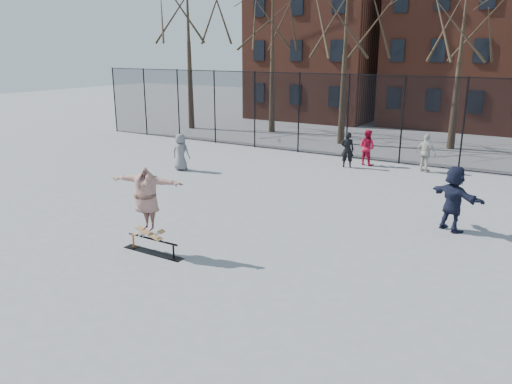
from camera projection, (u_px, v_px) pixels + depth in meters
The scene contains 12 objects.
ground at pixel (210, 253), 12.92m from camera, with size 100.00×100.00×0.00m, color slate.
skate_rail at pixel (153, 247), 12.85m from camera, with size 1.86×0.28×0.41m.
skateboard at pixel (149, 235), 12.83m from camera, with size 0.88×0.21×0.10m, color #96663C, non-canonical shape.
skater at pixel (147, 203), 12.59m from camera, with size 2.00×0.54×1.62m, color #743C96.
bystander_grey at pixel (181, 152), 21.57m from camera, with size 0.78×0.51×1.60m, color slate.
bystander_black at pixel (347, 150), 22.12m from camera, with size 0.58×0.38×1.59m, color black.
bystander_red at pixel (367, 147), 22.57m from camera, with size 0.79×0.61×1.62m, color #BB1032.
bystander_white at pixel (426, 153), 21.26m from camera, with size 0.96×0.40×1.63m, color beige.
bystander_navy at pixel (453, 199), 14.28m from camera, with size 1.78×0.57×1.92m, color #181C30.
fence at pixel (376, 117), 23.04m from camera, with size 34.03×0.07×4.00m.
tree_row at pixel (405, 2), 25.11m from camera, with size 33.66×7.46×10.67m.
rowhouses at pixel (456, 34), 32.25m from camera, with size 29.00×7.00×13.00m.
Camera 1 is at (7.24, -9.63, 5.06)m, focal length 35.00 mm.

